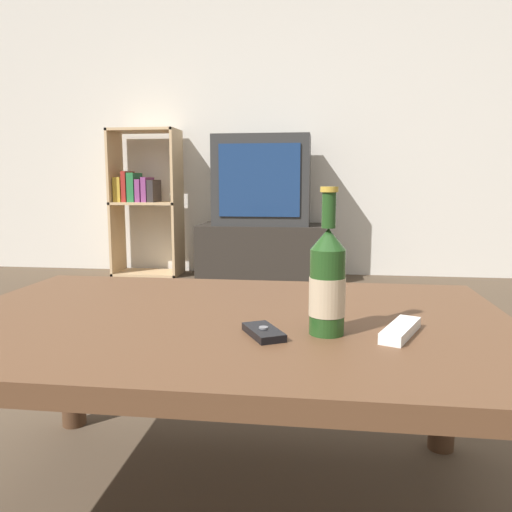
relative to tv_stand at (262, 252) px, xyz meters
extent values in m
plane|color=#4C3D2D|center=(0.24, -2.71, -0.21)|extent=(12.00, 12.00, 0.00)
cube|color=beige|center=(0.24, 0.31, 1.09)|extent=(8.00, 0.05, 2.60)
cube|color=brown|center=(0.24, -2.71, 0.22)|extent=(1.19, 0.79, 0.04)
cylinder|color=#492F1E|center=(-0.29, -2.38, -0.01)|extent=(0.07, 0.07, 0.41)
cylinder|color=#492F1E|center=(0.78, -2.38, -0.01)|extent=(0.07, 0.07, 0.41)
cube|color=#28231E|center=(0.00, 0.00, 0.00)|extent=(0.94, 0.47, 0.42)
cube|color=#2D2D2D|center=(0.00, 0.00, 0.54)|extent=(0.70, 0.39, 0.66)
cube|color=navy|center=(0.00, -0.20, 0.54)|extent=(0.58, 0.01, 0.51)
cube|color=tan|center=(-1.19, 0.10, 0.36)|extent=(0.02, 0.30, 1.14)
cube|color=tan|center=(-0.68, 0.10, 0.36)|extent=(0.02, 0.30, 1.14)
cube|color=tan|center=(-0.94, 0.10, -0.20)|extent=(0.53, 0.30, 0.02)
cube|color=tan|center=(-0.94, 0.10, 0.36)|extent=(0.53, 0.30, 0.02)
cube|color=tan|center=(-0.94, 0.10, 0.92)|extent=(0.53, 0.30, 0.02)
cube|color=#B7932D|center=(-1.14, 0.10, 0.47)|extent=(0.06, 0.21, 0.19)
cube|color=maroon|center=(-1.08, 0.10, 0.49)|extent=(0.04, 0.21, 0.24)
cube|color=#236B38|center=(-1.03, 0.10, 0.49)|extent=(0.06, 0.21, 0.23)
cube|color=#7F3875|center=(-0.97, 0.10, 0.46)|extent=(0.04, 0.21, 0.18)
cube|color=#7F3875|center=(-0.92, 0.10, 0.47)|extent=(0.04, 0.21, 0.19)
cube|color=#2D2828|center=(-0.87, 0.10, 0.46)|extent=(0.05, 0.21, 0.17)
cylinder|color=#1E4219|center=(0.45, -2.82, 0.32)|extent=(0.07, 0.07, 0.16)
cylinder|color=tan|center=(0.45, -2.82, 0.31)|extent=(0.07, 0.07, 0.07)
cone|color=#1E4219|center=(0.45, -2.82, 0.42)|extent=(0.07, 0.07, 0.04)
cylinder|color=#1E4219|center=(0.45, -2.82, 0.47)|extent=(0.03, 0.03, 0.06)
cylinder|color=#B79333|center=(0.45, -2.82, 0.51)|extent=(0.03, 0.03, 0.01)
cube|color=black|center=(0.34, -2.85, 0.25)|extent=(0.09, 0.11, 0.01)
cylinder|color=slate|center=(0.34, -2.85, 0.25)|extent=(0.02, 0.02, 0.00)
cube|color=white|center=(0.59, -2.81, 0.25)|extent=(0.09, 0.15, 0.02)
camera|label=1|loc=(0.44, -3.73, 0.52)|focal=35.00mm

